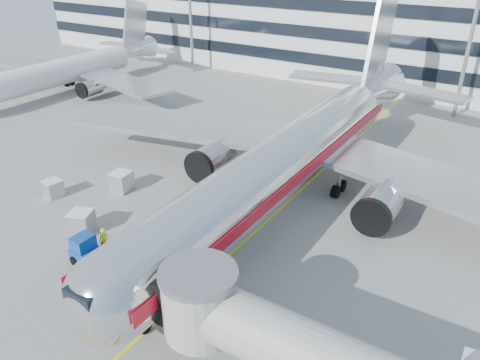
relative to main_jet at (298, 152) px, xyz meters
The scene contains 11 objects.
ground 12.46m from the main_jet, 90.00° to the right, with size 180.00×180.00×0.00m, color gray.
lead_in_line 4.57m from the main_jet, 90.00° to the right, with size 0.25×70.00×0.01m, color yellow.
main_jet is the anchor object (origin of this frame).
terminal 46.36m from the main_jet, 90.00° to the left, with size 150.00×24.25×15.60m.
second_jet 45.11m from the main_jet, 165.78° to the left, with size 38.21×36.52×12.04m.
belt_loader 11.00m from the main_jet, 112.57° to the right, with size 5.26×3.30×2.47m.
baggage_tug 18.95m from the main_jet, 115.16° to the right, with size 2.84×1.87×2.09m.
cargo_container_left 22.03m from the main_jet, 147.01° to the right, with size 1.65×1.65×1.54m.
cargo_container_right 16.26m from the main_jet, 150.91° to the right, with size 1.83×1.83×1.80m.
cargo_container_front 18.75m from the main_jet, 128.52° to the right, with size 2.21×2.21×1.80m.
ramp_worker 17.60m from the main_jet, 117.23° to the right, with size 0.74×0.49×2.04m, color #D3FC1A.
Camera 1 is at (15.68, -22.21, 20.63)m, focal length 35.00 mm.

